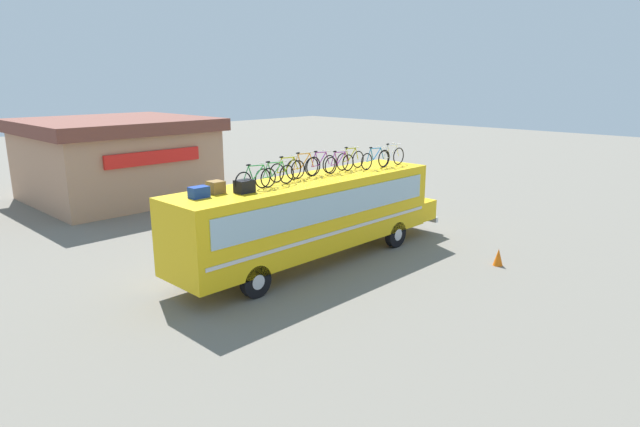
% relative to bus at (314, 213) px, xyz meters
% --- Properties ---
extents(ground_plane, '(120.00, 120.00, 0.00)m').
position_rel_bus_xyz_m(ground_plane, '(-0.19, -0.00, -1.91)').
color(ground_plane, slate).
extents(bus, '(12.76, 2.60, 3.25)m').
position_rel_bus_xyz_m(bus, '(0.00, 0.00, 0.00)').
color(bus, yellow).
rests_on(bus, ground).
extents(luggage_bag_1, '(0.58, 0.39, 0.35)m').
position_rel_bus_xyz_m(luggage_bag_1, '(-4.84, 0.16, 1.51)').
color(luggage_bag_1, '#193899').
rests_on(luggage_bag_1, bus).
extents(luggage_bag_2, '(0.46, 0.47, 0.39)m').
position_rel_bus_xyz_m(luggage_bag_2, '(-4.08, 0.36, 1.54)').
color(luggage_bag_2, olive).
rests_on(luggage_bag_2, bus).
extents(luggage_bag_3, '(0.57, 0.46, 0.41)m').
position_rel_bus_xyz_m(luggage_bag_3, '(-3.39, -0.24, 1.54)').
color(luggage_bag_3, black).
rests_on(luggage_bag_3, bus).
extents(rooftop_bicycle_1, '(1.73, 0.44, 0.89)m').
position_rel_bus_xyz_m(rooftop_bicycle_1, '(-2.84, -0.15, 1.71)').
color(rooftop_bicycle_1, black).
rests_on(rooftop_bicycle_1, bus).
extents(rooftop_bicycle_2, '(1.76, 0.44, 0.90)m').
position_rel_bus_xyz_m(rooftop_bicycle_2, '(-1.97, -0.11, 1.71)').
color(rooftop_bicycle_2, black).
rests_on(rooftop_bicycle_2, bus).
extents(rooftop_bicycle_3, '(1.71, 0.44, 0.92)m').
position_rel_bus_xyz_m(rooftop_bicycle_3, '(-1.01, 0.32, 1.72)').
color(rooftop_bicycle_3, black).
rests_on(rooftop_bicycle_3, bus).
extents(rooftop_bicycle_4, '(1.76, 0.44, 0.98)m').
position_rel_bus_xyz_m(rooftop_bicycle_4, '(-0.18, 0.33, 1.74)').
color(rooftop_bicycle_4, black).
rests_on(rooftop_bicycle_4, bus).
extents(rooftop_bicycle_5, '(1.67, 0.44, 0.94)m').
position_rel_bus_xyz_m(rooftop_bicycle_5, '(0.74, 0.36, 1.73)').
color(rooftop_bicycle_5, black).
rests_on(rooftop_bicycle_5, bus).
extents(rooftop_bicycle_6, '(1.66, 0.44, 0.88)m').
position_rel_bus_xyz_m(rooftop_bicycle_6, '(1.63, 0.18, 1.71)').
color(rooftop_bicycle_6, black).
rests_on(rooftop_bicycle_6, bus).
extents(rooftop_bicycle_7, '(1.66, 0.44, 0.93)m').
position_rel_bus_xyz_m(rooftop_bicycle_7, '(2.51, 0.39, 1.73)').
color(rooftop_bicycle_7, black).
rests_on(rooftop_bicycle_7, bus).
extents(rooftop_bicycle_8, '(1.79, 0.44, 0.91)m').
position_rel_bus_xyz_m(rooftop_bicycle_8, '(3.36, -0.22, 1.72)').
color(rooftop_bicycle_8, black).
rests_on(rooftop_bicycle_8, bus).
extents(rooftop_bicycle_9, '(1.75, 0.44, 0.98)m').
position_rel_bus_xyz_m(rooftop_bicycle_9, '(4.32, -0.32, 1.74)').
color(rooftop_bicycle_9, black).
rests_on(rooftop_bicycle_9, bus).
extents(roadside_building, '(9.65, 9.25, 4.64)m').
position_rel_bus_xyz_m(roadside_building, '(0.05, 16.24, 0.45)').
color(roadside_building, tan).
rests_on(roadside_building, ground).
extents(traffic_cone, '(0.37, 0.37, 0.65)m').
position_rel_bus_xyz_m(traffic_cone, '(4.53, -5.28, -1.59)').
color(traffic_cone, orange).
rests_on(traffic_cone, ground).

